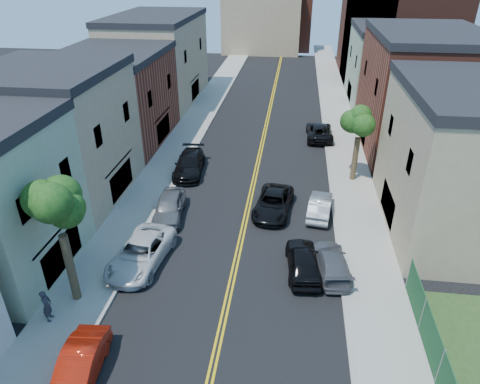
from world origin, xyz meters
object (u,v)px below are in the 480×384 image
(black_car_left, at_px, (189,164))
(silver_car_right, at_px, (320,206))
(red_sedan, at_px, (79,367))
(grey_car_right, at_px, (331,262))
(white_pickup, at_px, (141,253))
(pedestrian_left, at_px, (47,306))
(grey_car_left, at_px, (169,207))
(black_suv_lane, at_px, (273,203))
(dark_car_right_far, at_px, (319,131))
(black_car_right, at_px, (303,261))

(black_car_left, xyz_separation_m, silver_car_right, (10.58, -5.33, -0.10))
(red_sedan, bearing_deg, grey_car_right, 33.45)
(red_sedan, height_order, black_car_left, black_car_left)
(grey_car_right, bearing_deg, black_car_left, -54.36)
(white_pickup, relative_size, pedestrian_left, 3.16)
(grey_car_left, xyz_separation_m, black_suv_lane, (7.10, 1.59, -0.09))
(red_sedan, distance_m, black_car_left, 20.26)
(black_car_left, bearing_deg, silver_car_right, -31.41)
(white_pickup, bearing_deg, grey_car_right, 9.89)
(grey_car_left, distance_m, pedestrian_left, 10.81)
(grey_car_right, height_order, silver_car_right, silver_car_right)
(red_sedan, height_order, silver_car_right, red_sedan)
(grey_car_right, bearing_deg, grey_car_left, -30.93)
(black_car_left, xyz_separation_m, grey_car_right, (11.00, -11.56, -0.13))
(grey_car_left, height_order, silver_car_right, grey_car_left)
(red_sedan, height_order, dark_car_right_far, dark_car_right_far)
(black_suv_lane, distance_m, pedestrian_left, 15.77)
(black_suv_lane, bearing_deg, black_car_left, 150.16)
(silver_car_right, bearing_deg, dark_car_right_far, -84.24)
(grey_car_left, xyz_separation_m, grey_car_right, (10.77, -4.57, -0.14))
(grey_car_left, xyz_separation_m, pedestrian_left, (-3.24, -10.31, 0.23))
(dark_car_right_far, bearing_deg, black_suv_lane, 74.61)
(grey_car_left, bearing_deg, grey_car_right, -29.30)
(grey_car_left, height_order, grey_car_right, grey_car_left)
(dark_car_right_far, bearing_deg, grey_car_right, 88.64)
(red_sedan, xyz_separation_m, grey_car_right, (11.00, 8.70, -0.05))
(grey_car_left, relative_size, black_car_left, 0.86)
(grey_car_left, height_order, black_car_right, grey_car_left)
(grey_car_right, xyz_separation_m, black_car_right, (-1.57, -0.24, 0.11))
(dark_car_right_far, bearing_deg, black_car_left, 38.86)
(red_sedan, relative_size, black_car_left, 0.79)
(black_suv_lane, bearing_deg, white_pickup, -130.31)
(white_pickup, bearing_deg, black_suv_lane, 49.36)
(grey_car_right, bearing_deg, pedestrian_left, 14.35)
(red_sedan, xyz_separation_m, black_suv_lane, (7.33, 14.86, 0.01))
(white_pickup, distance_m, grey_car_right, 11.02)
(white_pickup, bearing_deg, black_car_right, 9.03)
(black_car_left, distance_m, black_suv_lane, 9.10)
(dark_car_right_far, height_order, pedestrian_left, pedestrian_left)
(red_sedan, bearing_deg, silver_car_right, 49.76)
(silver_car_right, bearing_deg, black_suv_lane, 8.59)
(pedestrian_left, bearing_deg, grey_car_right, -79.34)
(grey_car_right, bearing_deg, black_car_right, 0.86)
(grey_car_left, xyz_separation_m, silver_car_right, (10.35, 1.66, -0.11))
(red_sedan, distance_m, dark_car_right_far, 31.55)
(pedestrian_left, bearing_deg, black_car_right, -77.78)
(grey_car_right, xyz_separation_m, pedestrian_left, (-14.01, -5.75, 0.37))
(white_pickup, relative_size, black_car_right, 1.24)
(black_suv_lane, bearing_deg, red_sedan, -109.68)
(black_car_left, bearing_deg, grey_car_right, -51.09)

